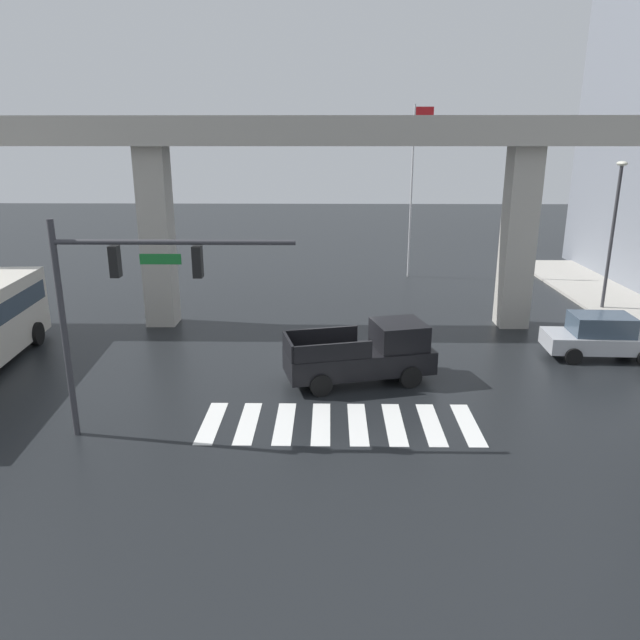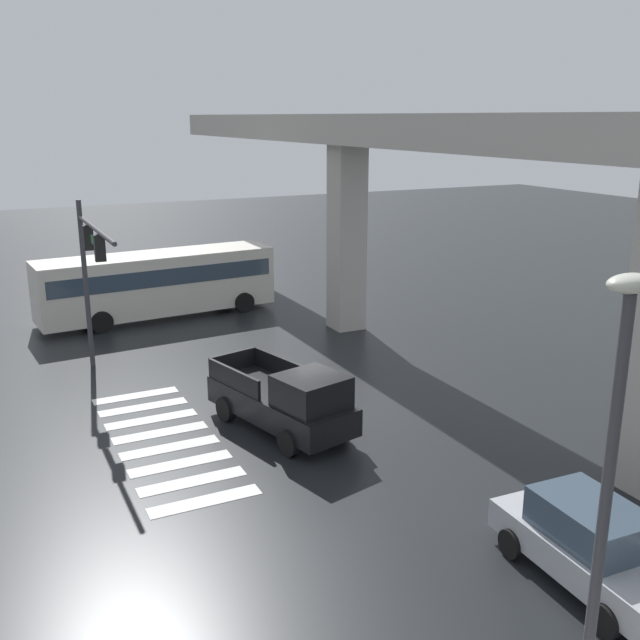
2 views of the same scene
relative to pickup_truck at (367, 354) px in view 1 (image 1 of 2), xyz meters
name	(u,v)px [view 1 (image 1 of 2)]	position (x,y,z in m)	size (l,w,h in m)	color
ground_plane	(337,363)	(-1.01, 1.67, -0.99)	(120.00, 120.00, 0.00)	black
crosswalk_stripes	(339,424)	(-1.01, -3.41, -0.98)	(8.25, 2.80, 0.01)	silver
elevated_overpass	(338,148)	(-1.01, 6.79, 6.85)	(54.07, 2.30, 9.13)	#ADA89E
pickup_truck	(367,354)	(0.00, 0.00, 0.00)	(5.41, 3.08, 2.08)	black
sedan_silver	(601,336)	(9.26, 2.55, -0.14)	(4.37, 2.10, 1.72)	#A8AAAF
traffic_signal_mast	(121,287)	(-6.93, -4.18, 3.40)	(6.49, 0.32, 6.20)	#38383D
street_lamp_mid_block	(614,219)	(12.33, 9.40, 3.57)	(0.44, 0.70, 7.24)	#38383D
flagpole	(413,180)	(3.65, 16.97, 4.90)	(1.16, 0.12, 10.18)	silver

